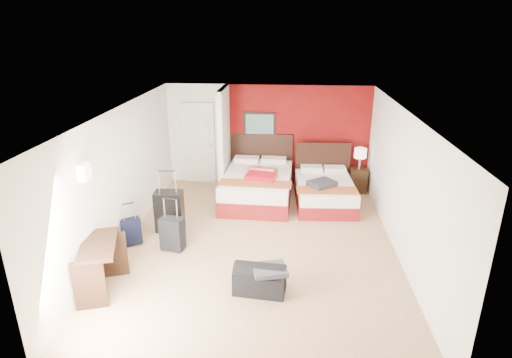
# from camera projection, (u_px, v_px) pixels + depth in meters

# --- Properties ---
(ground) EXTENTS (6.50, 6.50, 0.00)m
(ground) POSITION_uv_depth(u_px,v_px,m) (258.00, 244.00, 7.88)
(ground) COLOR tan
(ground) RESTS_ON ground
(room_walls) EXTENTS (5.02, 6.52, 2.50)m
(room_walls) POSITION_uv_depth(u_px,v_px,m) (197.00, 156.00, 8.87)
(room_walls) COLOR white
(room_walls) RESTS_ON ground
(red_accent_panel) EXTENTS (3.50, 0.04, 2.50)m
(red_accent_panel) POSITION_uv_depth(u_px,v_px,m) (298.00, 136.00, 10.41)
(red_accent_panel) COLOR maroon
(red_accent_panel) RESTS_ON ground
(partition_wall) EXTENTS (0.12, 1.20, 2.50)m
(partition_wall) POSITION_uv_depth(u_px,v_px,m) (224.00, 141.00, 9.96)
(partition_wall) COLOR silver
(partition_wall) RESTS_ON ground
(entry_door) EXTENTS (0.82, 0.06, 2.05)m
(entry_door) POSITION_uv_depth(u_px,v_px,m) (198.00, 143.00, 10.64)
(entry_door) COLOR silver
(entry_door) RESTS_ON ground
(bed_left) EXTENTS (1.61, 2.23, 0.65)m
(bed_left) POSITION_uv_depth(u_px,v_px,m) (257.00, 187.00, 9.72)
(bed_left) COLOR silver
(bed_left) RESTS_ON ground
(bed_right) EXTENTS (1.34, 1.86, 0.54)m
(bed_right) POSITION_uv_depth(u_px,v_px,m) (325.00, 193.00, 9.52)
(bed_right) COLOR white
(bed_right) RESTS_ON ground
(red_suitcase_open) EXTENTS (0.81, 1.00, 0.11)m
(red_suitcase_open) POSITION_uv_depth(u_px,v_px,m) (262.00, 173.00, 9.48)
(red_suitcase_open) COLOR #B20F18
(red_suitcase_open) RESTS_ON bed_left
(jacket_bundle) EXTENTS (0.69, 0.67, 0.13)m
(jacket_bundle) POSITION_uv_depth(u_px,v_px,m) (322.00, 184.00, 9.13)
(jacket_bundle) COLOR #36363A
(jacket_bundle) RESTS_ON bed_right
(nightstand) EXTENTS (0.43, 0.43, 0.57)m
(nightstand) POSITION_uv_depth(u_px,v_px,m) (358.00, 180.00, 10.25)
(nightstand) COLOR black
(nightstand) RESTS_ON ground
(table_lamp) EXTENTS (0.34, 0.34, 0.52)m
(table_lamp) POSITION_uv_depth(u_px,v_px,m) (360.00, 159.00, 10.06)
(table_lamp) COLOR white
(table_lamp) RESTS_ON nightstand
(suitcase_black) EXTENTS (0.55, 0.36, 0.81)m
(suitcase_black) POSITION_uv_depth(u_px,v_px,m) (170.00, 212.00, 8.24)
(suitcase_black) COLOR black
(suitcase_black) RESTS_ON ground
(suitcase_charcoal) EXTENTS (0.45, 0.33, 0.60)m
(suitcase_charcoal) POSITION_uv_depth(u_px,v_px,m) (173.00, 235.00, 7.59)
(suitcase_charcoal) COLOR black
(suitcase_charcoal) RESTS_ON ground
(suitcase_navy) EXTENTS (0.41, 0.36, 0.48)m
(suitcase_navy) POSITION_uv_depth(u_px,v_px,m) (131.00, 233.00, 7.79)
(suitcase_navy) COLOR black
(suitcase_navy) RESTS_ON ground
(duffel_bag) EXTENTS (0.82, 0.50, 0.40)m
(duffel_bag) POSITION_uv_depth(u_px,v_px,m) (260.00, 280.00, 6.43)
(duffel_bag) COLOR black
(duffel_bag) RESTS_ON ground
(jacket_draped) EXTENTS (0.59, 0.53, 0.07)m
(jacket_draped) POSITION_uv_depth(u_px,v_px,m) (270.00, 270.00, 6.29)
(jacket_draped) COLOR #3B3B40
(jacket_draped) RESTS_ON duffel_bag
(desk) EXTENTS (0.78, 1.10, 0.83)m
(desk) POSITION_uv_depth(u_px,v_px,m) (102.00, 267.00, 6.37)
(desk) COLOR black
(desk) RESTS_ON ground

